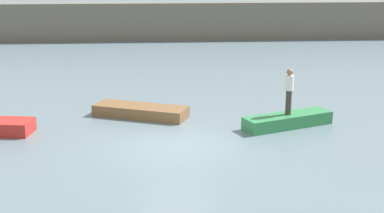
# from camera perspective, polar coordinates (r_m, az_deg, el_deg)

# --- Properties ---
(ground_plane) EXTENTS (120.00, 120.00, 0.00)m
(ground_plane) POSITION_cam_1_polar(r_m,az_deg,el_deg) (19.22, -1.62, -4.05)
(ground_plane) COLOR slate
(embankment_wall) EXTENTS (80.00, 1.20, 2.76)m
(embankment_wall) POSITION_cam_1_polar(r_m,az_deg,el_deg) (42.50, -2.90, 8.57)
(embankment_wall) COLOR #666056
(embankment_wall) RESTS_ON ground_plane
(rowboat_brown) EXTENTS (3.93, 2.51, 0.45)m
(rowboat_brown) POSITION_cam_1_polar(r_m,az_deg,el_deg) (22.69, -5.21, -0.47)
(rowboat_brown) COLOR brown
(rowboat_brown) RESTS_ON ground_plane
(rowboat_green) EXTENTS (3.62, 2.18, 0.48)m
(rowboat_green) POSITION_cam_1_polar(r_m,az_deg,el_deg) (21.58, 9.63, -1.40)
(rowboat_green) COLOR #2D7F47
(rowboat_green) RESTS_ON ground_plane
(person_white_shirt) EXTENTS (0.32, 0.32, 1.75)m
(person_white_shirt) POSITION_cam_1_polar(r_m,az_deg,el_deg) (21.27, 9.78, 1.76)
(person_white_shirt) COLOR #38332D
(person_white_shirt) RESTS_ON rowboat_green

